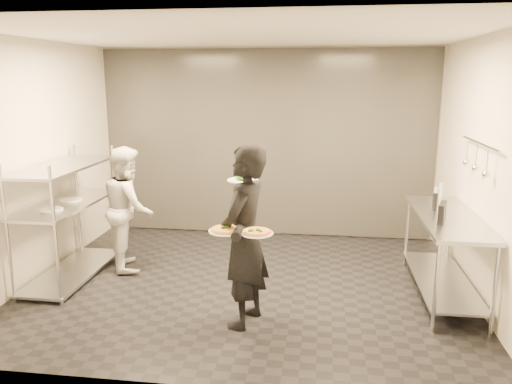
# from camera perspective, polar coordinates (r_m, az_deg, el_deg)

# --- Properties ---
(room_shell) EXTENTS (5.00, 4.00, 2.80)m
(room_shell) POSITION_cam_1_polar(r_m,az_deg,el_deg) (6.67, 0.39, 4.68)
(room_shell) COLOR black
(room_shell) RESTS_ON ground
(pass_rack) EXTENTS (0.60, 1.60, 1.50)m
(pass_rack) POSITION_cam_1_polar(r_m,az_deg,el_deg) (6.34, -20.72, -2.44)
(pass_rack) COLOR #B9BCC1
(pass_rack) RESTS_ON ground
(prep_counter) EXTENTS (0.60, 1.80, 0.92)m
(prep_counter) POSITION_cam_1_polar(r_m,az_deg,el_deg) (5.80, 20.79, -5.31)
(prep_counter) COLOR #B9BCC1
(prep_counter) RESTS_ON ground
(utensil_rail) EXTENTS (0.07, 1.20, 0.31)m
(utensil_rail) POSITION_cam_1_polar(r_m,az_deg,el_deg) (5.66, 23.97, 3.58)
(utensil_rail) COLOR #B9BCC1
(utensil_rail) RESTS_ON room_shell
(waiter) EXTENTS (0.57, 0.73, 1.76)m
(waiter) POSITION_cam_1_polar(r_m,az_deg,el_deg) (4.75, -1.32, -5.20)
(waiter) COLOR black
(waiter) RESTS_ON ground
(chef) EXTENTS (0.84, 0.92, 1.54)m
(chef) POSITION_cam_1_polar(r_m,az_deg,el_deg) (6.43, -14.36, -1.76)
(chef) COLOR beige
(chef) RESTS_ON ground
(pizza_plate_near) EXTENTS (0.33, 0.33, 0.05)m
(pizza_plate_near) POSITION_cam_1_polar(r_m,az_deg,el_deg) (4.57, -3.40, -4.32)
(pizza_plate_near) COLOR white
(pizza_plate_near) RESTS_ON waiter
(pizza_plate_far) EXTENTS (0.29, 0.29, 0.05)m
(pizza_plate_far) POSITION_cam_1_polar(r_m,az_deg,el_deg) (4.44, 0.10, -4.60)
(pizza_plate_far) COLOR white
(pizza_plate_far) RESTS_ON waiter
(salad_plate) EXTENTS (0.31, 0.31, 0.07)m
(salad_plate) POSITION_cam_1_polar(r_m,az_deg,el_deg) (4.96, -1.54, 1.55)
(salad_plate) COLOR white
(salad_plate) RESTS_ON waiter
(pos_monitor) EXTENTS (0.14, 0.28, 0.20)m
(pos_monitor) POSITION_cam_1_polar(r_m,az_deg,el_deg) (5.41, 20.51, -2.21)
(pos_monitor) COLOR black
(pos_monitor) RESTS_ON prep_counter
(bottle_green) EXTENTS (0.06, 0.06, 0.22)m
(bottle_green) POSITION_cam_1_polar(r_m,az_deg,el_deg) (6.06, 19.93, -0.52)
(bottle_green) COLOR gray
(bottle_green) RESTS_ON prep_counter
(bottle_clear) EXTENTS (0.06, 0.06, 0.19)m
(bottle_clear) POSITION_cam_1_polar(r_m,az_deg,el_deg) (6.48, 20.42, 0.16)
(bottle_clear) COLOR gray
(bottle_clear) RESTS_ON prep_counter
(bottle_dark) EXTENTS (0.06, 0.06, 0.19)m
(bottle_dark) POSITION_cam_1_polar(r_m,az_deg,el_deg) (5.87, 19.77, -1.06)
(bottle_dark) COLOR black
(bottle_dark) RESTS_ON prep_counter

